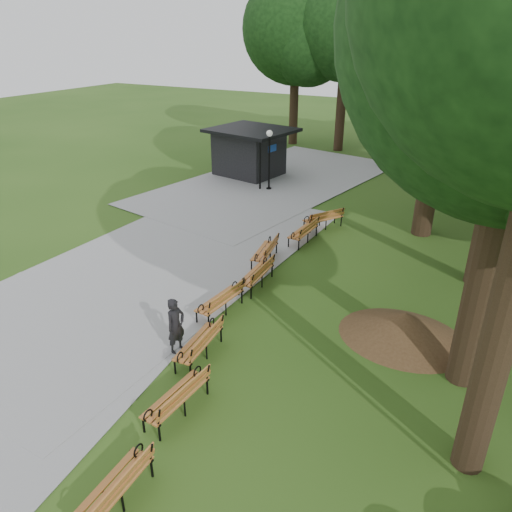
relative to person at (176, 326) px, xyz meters
The scene contains 14 objects.
ground 1.24m from the person, 81.74° to the left, with size 100.00×100.00×0.00m, color #2A4D16.
path 5.58m from the person, 134.31° to the left, with size 12.00×38.00×0.06m, color #99999C.
person is the anchor object (origin of this frame).
kiosk 16.98m from the person, 112.76° to the left, with size 4.31×3.75×2.70m, color black, non-canonical shape.
lamp_post 14.37m from the person, 107.31° to the left, with size 0.32×0.32×3.11m.
dirt_mound 6.16m from the person, 33.95° to the left, with size 2.96×2.96×0.79m, color #47301C.
bench_0 4.62m from the person, 67.39° to the right, with size 1.90×0.64×0.88m, color #B56429, non-canonical shape.
bench_1 2.30m from the person, 53.45° to the right, with size 1.90×0.64×0.88m, color #B56429, non-canonical shape.
bench_2 0.74m from the person, ahead, with size 1.90×0.64×0.88m, color #B56429, non-canonical shape.
bench_3 2.15m from the person, 90.45° to the left, with size 1.90×0.64×0.88m, color #B56429, non-canonical shape.
bench_4 4.12m from the person, 88.14° to the left, with size 1.90×0.64×0.88m, color #B56429, non-canonical shape.
bench_5 5.85m from the person, 94.37° to the left, with size 1.90×0.64×0.88m, color #B56429, non-canonical shape.
bench_6 8.21m from the person, 89.67° to the left, with size 1.90×0.64×0.88m, color #B56429, non-canonical shape.
bench_7 9.94m from the person, 88.73° to the left, with size 1.90×0.64×0.88m, color #B56429, non-canonical shape.
Camera 1 is at (6.63, -9.13, 7.75)m, focal length 33.70 mm.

